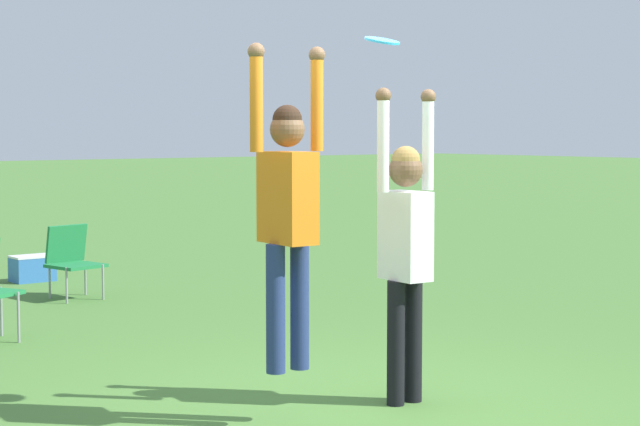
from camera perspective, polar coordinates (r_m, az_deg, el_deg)
ground_plane at (r=7.11m, az=1.77°, el=-10.67°), size 120.00×120.00×0.00m
person_jumping at (r=6.63m, az=-1.75°, el=0.66°), size 0.57×0.43×2.03m
person_defending at (r=7.20m, az=4.58°, el=-1.33°), size 0.51×0.37×2.13m
frisbee at (r=6.92m, az=3.34°, el=9.16°), size 0.23×0.23×0.07m
camping_chair_0 at (r=12.14m, az=-13.10°, el=-2.29°), size 0.59×0.63×0.81m
cooler_box at (r=13.65m, az=-15.09°, el=-2.87°), size 0.50×0.34×0.32m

